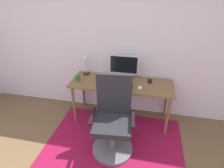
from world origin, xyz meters
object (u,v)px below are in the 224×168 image
(desk, at_px, (121,87))
(monitor, at_px, (124,66))
(desk_lamp, at_px, (86,60))
(office_chair, at_px, (113,123))
(cell_phone, at_px, (150,81))
(coffee_cup, at_px, (78,78))
(keyboard, at_px, (119,86))
(computer_mouse, at_px, (140,88))

(desk, relative_size, monitor, 3.48)
(desk_lamp, xyz_separation_m, office_chair, (0.64, -0.84, -0.52))
(desk, height_order, cell_phone, cell_phone)
(coffee_cup, xyz_separation_m, office_chair, (0.69, -0.57, -0.32))
(keyboard, bearing_deg, coffee_cup, 175.45)
(coffee_cup, bearing_deg, desk_lamp, 79.29)
(monitor, relative_size, keyboard, 1.07)
(monitor, height_order, office_chair, monitor)
(keyboard, bearing_deg, computer_mouse, 0.99)
(desk, bearing_deg, monitor, 87.09)
(cell_phone, relative_size, office_chair, 0.13)
(computer_mouse, relative_size, coffee_cup, 1.03)
(monitor, distance_m, keyboard, 0.36)
(desk, height_order, keyboard, keyboard)
(monitor, xyz_separation_m, keyboard, (-0.03, -0.28, -0.22))
(computer_mouse, relative_size, cell_phone, 0.74)
(keyboard, bearing_deg, desk_lamp, 152.72)
(desk, relative_size, coffee_cup, 15.91)
(coffee_cup, relative_size, office_chair, 0.09)
(monitor, bearing_deg, desk_lamp, 176.37)
(desk, xyz_separation_m, office_chair, (-0.00, -0.65, -0.20))
(desk, distance_m, monitor, 0.34)
(computer_mouse, bearing_deg, desk_lamp, 161.52)
(keyboard, height_order, cell_phone, keyboard)
(desk, bearing_deg, keyboard, -99.78)
(cell_phone, bearing_deg, keyboard, -148.44)
(coffee_cup, relative_size, desk_lamp, 0.28)
(computer_mouse, bearing_deg, office_chair, -119.71)
(monitor, xyz_separation_m, coffee_cup, (-0.70, -0.22, -0.18))
(coffee_cup, height_order, office_chair, office_chair)
(cell_phone, xyz_separation_m, desk_lamp, (-1.08, 0.05, 0.25))
(monitor, xyz_separation_m, computer_mouse, (0.29, -0.27, -0.22))
(keyboard, relative_size, cell_phone, 3.07)
(office_chair, bearing_deg, cell_phone, 55.16)
(monitor, distance_m, cell_phone, 0.48)
(computer_mouse, distance_m, coffee_cup, 0.99)
(coffee_cup, bearing_deg, desk, 6.52)
(monitor, bearing_deg, computer_mouse, -43.25)
(monitor, relative_size, computer_mouse, 4.44)
(coffee_cup, bearing_deg, cell_phone, 11.01)
(keyboard, distance_m, coffee_cup, 0.67)
(monitor, distance_m, office_chair, 0.94)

